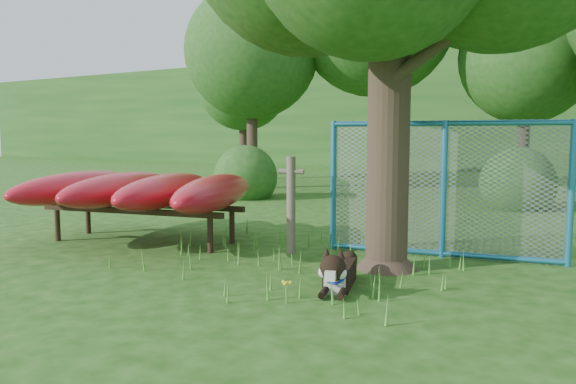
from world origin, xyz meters
The scene contains 13 objects.
ground centered at (0.00, 0.00, 0.00)m, with size 80.00×80.00×0.00m, color #18440D.
wooden_post centered at (-0.09, 1.77, 0.78)m, with size 0.40×0.18×1.47m.
kayak_rack centered at (-2.64, 1.23, 0.88)m, with size 4.41×3.94×1.16m.
husky_dog centered at (1.42, 0.30, 0.20)m, with size 0.59×1.26×0.57m.
fence_section centered at (1.96, 2.66, 1.00)m, with size 3.39×0.68×3.34m.
wildflower_clump centered at (1.19, -0.47, 0.20)m, with size 0.12×0.12×0.25m.
bg_tree_a centered at (-6.50, 10.00, 4.48)m, with size 4.40×4.40×6.70m.
bg_tree_b centered at (-3.00, 12.00, 5.61)m, with size 5.20×5.20×8.22m.
bg_tree_c centered at (1.50, 13.00, 4.11)m, with size 4.00×4.00×6.12m.
bg_tree_f centered at (-9.00, 13.00, 3.73)m, with size 3.60×3.60×5.55m.
shrub_left centered at (-5.00, 7.50, 0.00)m, with size 1.80×1.80×1.80m, color #1F4E19.
shrub_mid centered at (2.00, 9.00, 0.00)m, with size 1.80×1.80×1.80m, color #1F4E19.
wooded_hillside centered at (0.00, 28.00, 3.00)m, with size 80.00×12.00×6.00m, color #1F4E19.
Camera 1 is at (4.22, -5.46, 1.80)m, focal length 35.00 mm.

